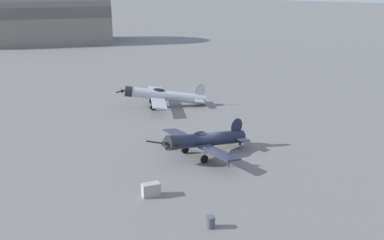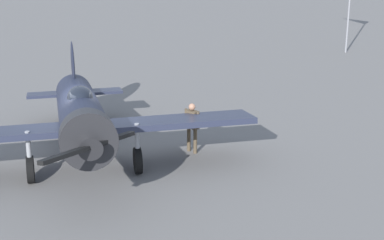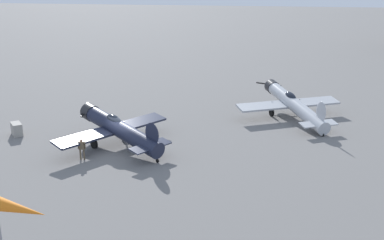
{
  "view_description": "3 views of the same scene",
  "coord_description": "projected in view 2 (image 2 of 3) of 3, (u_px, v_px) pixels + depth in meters",
  "views": [
    {
      "loc": [
        42.33,
        15.02,
        18.18
      ],
      "look_at": [
        -5.04,
        -3.63,
        1.6
      ],
      "focal_mm": 45.86,
      "sensor_mm": 36.0,
      "label": 1
    },
    {
      "loc": [
        15.86,
        -10.88,
        7.63
      ],
      "look_at": [
        2.12,
        2.82,
        1.1
      ],
      "focal_mm": 59.78,
      "sensor_mm": 36.0,
      "label": 2
    },
    {
      "loc": [
        -12.36,
        32.14,
        13.11
      ],
      "look_at": [
        -5.04,
        -3.63,
        1.6
      ],
      "focal_mm": 42.09,
      "sensor_mm": 36.0,
      "label": 3
    }
  ],
  "objects": [
    {
      "name": "ground_plane",
      "position": [
        82.0,
        158.0,
        20.36
      ],
      "size": [
        400.0,
        400.0,
        0.0
      ],
      "primitive_type": "plane",
      "color": "slate"
    },
    {
      "name": "ground_crew_mechanic",
      "position": [
        192.0,
        123.0,
        20.51
      ],
      "size": [
        0.64,
        0.23,
        1.65
      ],
      "rotation": [
        0.0,
        0.0,
        1.56
      ],
      "color": "brown",
      "rests_on": "ground_plane"
    },
    {
      "name": "airplane_foreground",
      "position": [
        81.0,
        114.0,
        19.39
      ],
      "size": [
        9.15,
        9.65,
        3.1
      ],
      "rotation": [
        0.0,
        0.0,
        5.72
      ],
      "color": "#1E2338",
      "rests_on": "ground_plane"
    }
  ]
}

